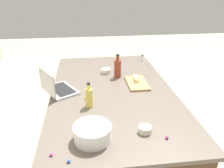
% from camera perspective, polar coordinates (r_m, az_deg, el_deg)
% --- Properties ---
extents(ground_plane, '(12.00, 12.00, 0.00)m').
position_cam_1_polar(ground_plane, '(2.55, 0.00, -19.71)').
color(ground_plane, '#B7A88E').
extents(island_counter, '(1.88, 1.08, 0.90)m').
position_cam_1_polar(island_counter, '(2.26, 0.00, -11.54)').
color(island_counter, '#4C331E').
rests_on(island_counter, ground).
extents(laptop, '(0.38, 0.35, 0.22)m').
position_cam_1_polar(laptop, '(2.00, -13.98, -0.92)').
color(laptop, '#B7B7BC').
rests_on(laptop, island_counter).
extents(mixing_bowl_large, '(0.24, 0.24, 0.10)m').
position_cam_1_polar(mixing_bowl_large, '(1.40, -5.03, -12.21)').
color(mixing_bowl_large, white).
rests_on(mixing_bowl_large, island_counter).
extents(bottle_oil, '(0.06, 0.06, 0.20)m').
position_cam_1_polar(bottle_oil, '(1.73, -5.87, -3.37)').
color(bottle_oil, '#DBC64C').
rests_on(bottle_oil, island_counter).
extents(bottle_soy, '(0.07, 0.07, 0.24)m').
position_cam_1_polar(bottle_soy, '(2.25, 1.43, 4.06)').
color(bottle_soy, maroon).
rests_on(bottle_soy, island_counter).
extents(cutting_board, '(0.32, 0.18, 0.02)m').
position_cam_1_polar(cutting_board, '(2.13, 6.37, 0.23)').
color(cutting_board, '#AD7F4C').
rests_on(cutting_board, island_counter).
extents(butter_stick_left, '(0.11, 0.05, 0.04)m').
position_cam_1_polar(butter_stick_left, '(2.16, 6.14, 1.38)').
color(butter_stick_left, '#F4E58C').
rests_on(butter_stick_left, cutting_board).
extents(ramekin_small, '(0.10, 0.10, 0.05)m').
position_cam_1_polar(ramekin_small, '(2.37, -1.57, 3.33)').
color(ramekin_small, beige).
rests_on(ramekin_small, island_counter).
extents(ramekin_medium, '(0.09, 0.09, 0.04)m').
position_cam_1_polar(ramekin_medium, '(1.49, 8.44, -11.41)').
color(ramekin_medium, beige).
rests_on(ramekin_medium, island_counter).
extents(kitchen_timer, '(0.07, 0.07, 0.08)m').
position_cam_1_polar(kitchen_timer, '(2.76, 7.72, 6.58)').
color(kitchen_timer, '#B2B2B7').
rests_on(kitchen_timer, island_counter).
extents(candy_0, '(0.02, 0.02, 0.02)m').
position_cam_1_polar(candy_0, '(1.35, -15.26, -16.99)').
color(candy_0, '#CC3399').
rests_on(candy_0, island_counter).
extents(candy_1, '(0.02, 0.02, 0.02)m').
position_cam_1_polar(candy_1, '(1.87, -6.83, -3.55)').
color(candy_1, yellow).
rests_on(candy_1, island_counter).
extents(candy_2, '(0.02, 0.02, 0.02)m').
position_cam_1_polar(candy_2, '(2.55, 1.03, 4.60)').
color(candy_2, blue).
rests_on(candy_2, island_counter).
extents(candy_3, '(0.02, 0.02, 0.02)m').
position_cam_1_polar(candy_3, '(1.30, -10.98, -18.74)').
color(candy_3, blue).
rests_on(candy_3, island_counter).
extents(candy_4, '(0.02, 0.02, 0.02)m').
position_cam_1_polar(candy_4, '(1.46, 13.83, -13.08)').
color(candy_4, '#CC3399').
rests_on(candy_4, island_counter).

